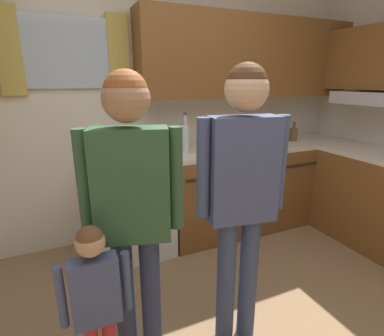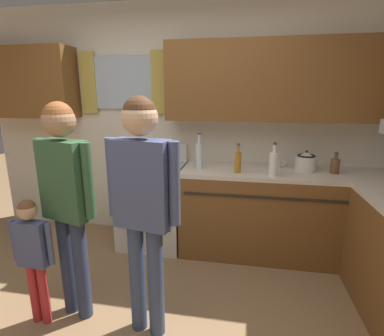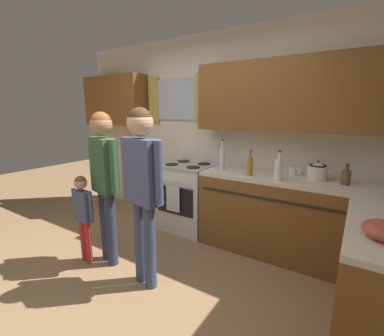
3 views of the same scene
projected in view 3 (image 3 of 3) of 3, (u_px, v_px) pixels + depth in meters
name	position (u px, v px, depth m)	size (l,w,h in m)	color
ground_plane	(113.00, 295.00, 2.35)	(12.00, 12.00, 0.00)	#93704C
back_wall_unit	(217.00, 119.00, 3.48)	(4.60, 0.42, 2.60)	silver
kitchen_counter_run	(321.00, 236.00, 2.47)	(2.16, 1.80, 0.90)	brown
stove_oven	(188.00, 195.00, 3.63)	(0.67, 0.67, 1.10)	silver
bottle_milk_white	(279.00, 169.00, 2.69)	(0.08, 0.08, 0.31)	white
bottle_oil_amber	(250.00, 166.00, 2.91)	(0.06, 0.06, 0.29)	#B27223
bottle_squat_brown	(346.00, 177.00, 2.55)	(0.08, 0.08, 0.21)	brown
bottle_tall_clear	(222.00, 158.00, 3.19)	(0.07, 0.07, 0.37)	silver
mug_ceramic_white	(293.00, 171.00, 2.95)	(0.13, 0.08, 0.09)	white
stovetop_kettle	(317.00, 171.00, 2.72)	(0.27, 0.20, 0.21)	silver
adult_holding_child	(104.00, 171.00, 2.66)	(0.48, 0.24, 1.60)	#2D3856
adult_in_plaid	(142.00, 178.00, 2.29)	(0.50, 0.22, 1.63)	#38476B
small_child	(83.00, 209.00, 2.75)	(0.32, 0.13, 0.96)	red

